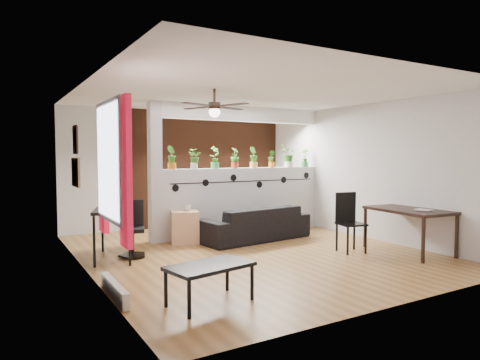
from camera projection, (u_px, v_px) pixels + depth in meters
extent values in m
cube|color=brown|center=(249.00, 254.00, 7.17)|extent=(6.30, 7.10, 0.10)
cube|color=#B7B7BA|center=(180.00, 169.00, 9.69)|extent=(6.30, 0.04, 2.90)
cube|color=#B7B7BA|center=(400.00, 185.00, 4.49)|extent=(6.30, 0.04, 2.90)
cube|color=#B7B7BA|center=(84.00, 179.00, 5.77)|extent=(0.04, 7.10, 2.90)
cube|color=#B7B7BA|center=(363.00, 171.00, 8.41)|extent=(0.04, 7.10, 2.90)
cube|color=white|center=(250.00, 92.00, 7.01)|extent=(6.30, 7.10, 0.10)
cube|color=#BCBCC1|center=(244.00, 201.00, 8.82)|extent=(3.60, 0.18, 1.35)
cube|color=silver|center=(244.00, 114.00, 8.72)|extent=(3.60, 0.18, 0.30)
cube|color=#BCBCC1|center=(155.00, 172.00, 7.82)|extent=(0.22, 0.20, 2.60)
cube|color=#9C4E2D|center=(212.00, 168.00, 10.05)|extent=(3.90, 0.05, 2.60)
cube|color=black|center=(247.00, 181.00, 8.72)|extent=(3.31, 0.01, 0.02)
cylinder|color=black|center=(176.00, 188.00, 7.94)|extent=(0.14, 0.01, 0.14)
cylinder|color=black|center=(206.00, 183.00, 8.25)|extent=(0.14, 0.01, 0.14)
cylinder|color=black|center=(234.00, 178.00, 8.56)|extent=(0.14, 0.01, 0.14)
cylinder|color=black|center=(259.00, 185.00, 8.88)|extent=(0.14, 0.01, 0.14)
cylinder|color=black|center=(284.00, 180.00, 9.19)|extent=(0.14, 0.01, 0.14)
cylinder|color=black|center=(306.00, 175.00, 9.49)|extent=(0.14, 0.01, 0.14)
cube|color=white|center=(108.00, 161.00, 4.74)|extent=(0.02, 0.95, 1.25)
cube|color=silver|center=(109.00, 161.00, 4.75)|extent=(0.04, 1.05, 1.35)
cube|color=red|center=(125.00, 172.00, 4.34)|extent=(0.06, 0.30, 1.55)
cube|color=red|center=(103.00, 169.00, 5.20)|extent=(0.06, 0.30, 1.55)
cube|color=silver|center=(114.00, 290.00, 4.85)|extent=(0.08, 1.00, 0.18)
cube|color=olive|center=(76.00, 172.00, 6.61)|extent=(0.03, 0.60, 0.45)
cube|color=#8C7259|center=(76.00, 140.00, 6.53)|extent=(0.03, 0.30, 0.40)
cube|color=black|center=(75.00, 140.00, 6.53)|extent=(0.02, 0.34, 0.44)
cylinder|color=black|center=(214.00, 96.00, 6.36)|extent=(0.04, 0.04, 0.20)
cylinder|color=black|center=(214.00, 106.00, 6.37)|extent=(0.18, 0.18, 0.10)
sphere|color=white|center=(214.00, 112.00, 6.37)|extent=(0.17, 0.17, 0.17)
cube|color=black|center=(229.00, 108.00, 6.63)|extent=(0.55, 0.29, 0.01)
cube|color=black|center=(198.00, 108.00, 6.58)|extent=(0.29, 0.55, 0.01)
cube|color=black|center=(198.00, 104.00, 6.11)|extent=(0.55, 0.29, 0.01)
cube|color=black|center=(232.00, 105.00, 6.15)|extent=(0.29, 0.55, 0.01)
cylinder|color=#C56B17|center=(172.00, 166.00, 7.98)|extent=(0.16, 0.16, 0.12)
imported|color=#1C5017|center=(172.00, 155.00, 7.97)|extent=(0.22, 0.25, 0.34)
cylinder|color=silver|center=(194.00, 166.00, 8.21)|extent=(0.13, 0.13, 0.12)
imported|color=#1C5017|center=(194.00, 156.00, 8.20)|extent=(0.24, 0.24, 0.28)
cylinder|color=green|center=(215.00, 165.00, 8.44)|extent=(0.16, 0.16, 0.12)
imported|color=#1C5017|center=(215.00, 155.00, 8.43)|extent=(0.26, 0.23, 0.35)
cylinder|color=#AC2F1B|center=(235.00, 165.00, 8.67)|extent=(0.15, 0.15, 0.12)
imported|color=#1C5017|center=(235.00, 155.00, 8.65)|extent=(0.27, 0.26, 0.31)
cylinder|color=gold|center=(254.00, 165.00, 8.89)|extent=(0.16, 0.16, 0.12)
imported|color=#1C5017|center=(254.00, 155.00, 8.88)|extent=(0.25, 0.28, 0.34)
cylinder|color=orange|center=(272.00, 165.00, 9.12)|extent=(0.12, 0.12, 0.12)
imported|color=#1C5017|center=(272.00, 157.00, 9.11)|extent=(0.22, 0.22, 0.26)
cylinder|color=silver|center=(289.00, 164.00, 9.35)|extent=(0.18, 0.18, 0.12)
imported|color=#1C5017|center=(289.00, 154.00, 9.34)|extent=(0.29, 0.32, 0.38)
cylinder|color=#2F8241|center=(305.00, 164.00, 9.58)|extent=(0.14, 0.14, 0.12)
imported|color=#1C5017|center=(305.00, 155.00, 9.57)|extent=(0.24, 0.26, 0.31)
imported|color=black|center=(254.00, 224.00, 8.15)|extent=(2.16, 1.04, 0.61)
cube|color=tan|center=(185.00, 227.00, 7.81)|extent=(0.60, 0.56, 0.60)
imported|color=gray|center=(187.00, 208.00, 7.81)|extent=(0.16, 0.16, 0.11)
cube|color=black|center=(115.00, 209.00, 6.65)|extent=(0.90, 1.23, 0.04)
cylinder|color=black|center=(94.00, 242.00, 6.13)|extent=(0.04, 0.04, 0.75)
cylinder|color=black|center=(130.00, 240.00, 6.23)|extent=(0.04, 0.04, 0.75)
cylinder|color=black|center=(102.00, 229.00, 7.13)|extent=(0.04, 0.04, 0.75)
cylinder|color=black|center=(133.00, 228.00, 7.22)|extent=(0.04, 0.04, 0.75)
imported|color=black|center=(112.00, 201.00, 6.78)|extent=(0.30, 0.11, 0.17)
cylinder|color=black|center=(133.00, 255.00, 6.75)|extent=(0.46, 0.46, 0.04)
cylinder|color=black|center=(133.00, 243.00, 6.74)|extent=(0.05, 0.05, 0.39)
cube|color=black|center=(132.00, 230.00, 6.73)|extent=(0.47, 0.47, 0.06)
cube|color=black|center=(132.00, 213.00, 6.88)|extent=(0.35, 0.16, 0.42)
cube|color=black|center=(409.00, 210.00, 7.07)|extent=(0.92, 1.39, 0.05)
cylinder|color=black|center=(423.00, 241.00, 6.37)|extent=(0.06, 0.06, 0.68)
cylinder|color=black|center=(457.00, 237.00, 6.69)|extent=(0.06, 0.06, 0.68)
cylinder|color=black|center=(365.00, 228.00, 7.50)|extent=(0.06, 0.06, 0.68)
cylinder|color=black|center=(396.00, 225.00, 7.81)|extent=(0.06, 0.06, 0.68)
imported|color=gray|center=(421.00, 211.00, 6.76)|extent=(0.21, 0.26, 0.02)
cube|color=black|center=(351.00, 224.00, 7.08)|extent=(0.48, 0.48, 0.03)
cube|color=black|center=(346.00, 207.00, 7.23)|extent=(0.38, 0.11, 0.51)
cube|color=black|center=(348.00, 241.00, 6.88)|extent=(0.03, 0.03, 0.47)
cube|color=black|center=(366.00, 239.00, 6.98)|extent=(0.03, 0.03, 0.47)
cube|color=black|center=(337.00, 222.00, 7.18)|extent=(0.03, 0.03, 0.97)
cube|color=black|center=(354.00, 221.00, 7.29)|extent=(0.03, 0.03, 0.97)
cube|color=black|center=(210.00, 266.00, 4.65)|extent=(1.01, 0.68, 0.04)
cylinder|color=black|center=(189.00, 299.00, 4.22)|extent=(0.04, 0.04, 0.39)
cylinder|color=black|center=(252.00, 282.00, 4.77)|extent=(0.04, 0.04, 0.39)
cylinder|color=black|center=(166.00, 289.00, 4.54)|extent=(0.04, 0.04, 0.39)
cylinder|color=black|center=(227.00, 274.00, 5.10)|extent=(0.04, 0.04, 0.39)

